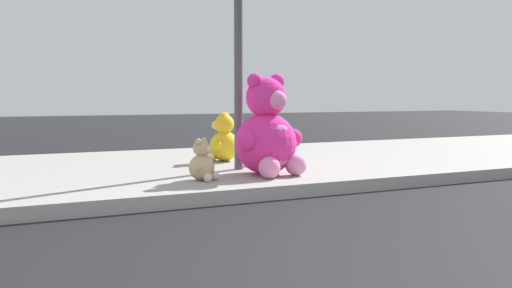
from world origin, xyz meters
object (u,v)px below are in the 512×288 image
at_px(plush_white, 273,149).
at_px(plush_yellow, 223,142).
at_px(plush_pink_large, 268,134).
at_px(sign_pole, 238,38).
at_px(plush_tan, 203,163).

height_order(plush_white, plush_yellow, plush_yellow).
relative_size(plush_pink_large, plush_yellow, 1.71).
bearing_deg(sign_pole, plush_yellow, 82.01).
height_order(sign_pole, plush_yellow, sign_pole).
bearing_deg(plush_tan, plush_white, 37.06).
bearing_deg(plush_yellow, plush_pink_large, -89.50).
relative_size(sign_pole, plush_white, 6.53).
height_order(sign_pole, plush_pink_large, sign_pole).
height_order(plush_white, plush_tan, plush_white).
bearing_deg(sign_pole, plush_tan, -136.40).
bearing_deg(plush_pink_large, plush_tan, -172.76).
relative_size(sign_pole, plush_pink_large, 2.61).
xyz_separation_m(plush_pink_large, plush_yellow, (-0.01, 1.49, -0.20)).
bearing_deg(plush_white, plush_yellow, 135.96).
relative_size(sign_pole, plush_yellow, 4.47).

